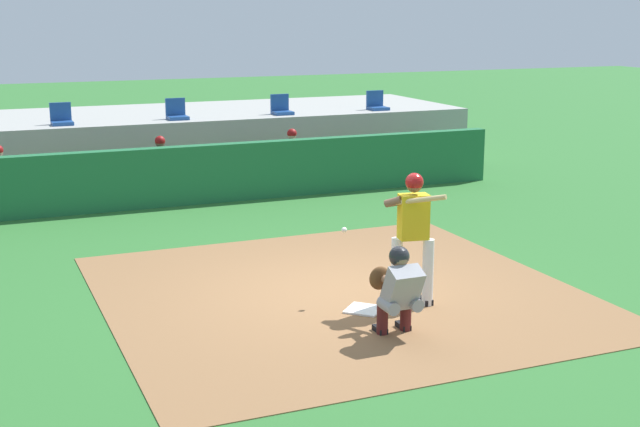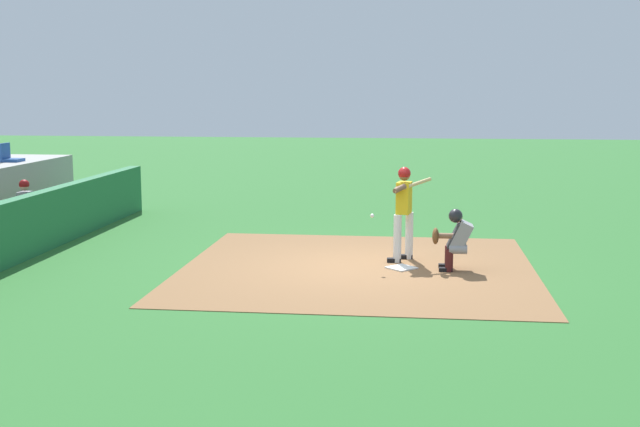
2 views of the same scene
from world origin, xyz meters
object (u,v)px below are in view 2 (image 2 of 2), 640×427
Objects in this scene: batter_at_plate at (404,208)px; stadium_seat_4 at (10,156)px; home_plate at (401,268)px; dugout_player_2 at (31,208)px; catcher_crouched at (455,237)px.

stadium_seat_4 is at bearing 66.13° from batter_at_plate.
dugout_player_2 reaches higher than home_plate.
catcher_crouched is 3.85× the size of stadium_seat_4.
catcher_crouched is at bearing -90.41° from home_plate.
dugout_player_2 reaches higher than catcher_crouched.
batter_at_plate reaches higher than dugout_player_2.
batter_at_plate is at bearing -113.87° from stadium_seat_4.
stadium_seat_4 reaches higher than dugout_player_2.
batter_at_plate is 0.98× the size of catcher_crouched.
dugout_player_2 is (2.15, 8.14, 0.65)m from home_plate.
batter_at_plate is (0.69, -0.01, 1.01)m from home_plate.
catcher_crouched is at bearing -103.34° from dugout_player_2.
stadium_seat_4 reaches higher than home_plate.
dugout_player_2 is at bearing 75.23° from home_plate.
batter_at_plate is at bearing -1.12° from home_plate.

